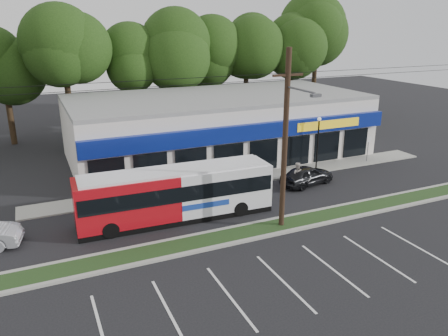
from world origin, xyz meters
name	(u,v)px	position (x,y,z in m)	size (l,w,h in m)	color
ground	(242,244)	(0.00, 0.00, 0.00)	(120.00, 120.00, 0.00)	black
grass_strip	(234,235)	(0.00, 1.00, 0.06)	(40.00, 1.60, 0.12)	#1B3315
curb_south	(241,242)	(0.00, 0.15, 0.07)	(40.00, 0.25, 0.14)	#9E9E93
curb_north	(228,229)	(0.00, 1.85, 0.07)	(40.00, 0.25, 0.14)	#9E9E93
sidewalk	(248,178)	(5.00, 9.00, 0.05)	(32.00, 2.20, 0.10)	#9E9E93
strip_mall	(218,125)	(5.50, 15.91, 2.65)	(25.00, 12.55, 5.30)	silver
utility_pole	(283,136)	(2.83, 0.93, 5.41)	(50.00, 2.77, 10.00)	black
lamp_post	(318,137)	(11.00, 8.80, 2.67)	(0.30, 0.30, 4.25)	black
sign_post	(368,144)	(16.00, 8.57, 1.56)	(0.45, 0.10, 2.23)	#59595E
tree_line	(165,52)	(4.00, 26.00, 8.42)	(46.76, 6.76, 11.83)	black
metrobus	(176,193)	(-2.14, 4.50, 1.65)	(11.66, 2.88, 3.11)	#B30D16
car_dark	(307,175)	(8.27, 6.17, 0.72)	(1.71, 4.24, 1.44)	black
pedestrian_a	(226,184)	(2.17, 6.85, 0.77)	(0.56, 0.37, 1.53)	beige
pedestrian_b	(296,175)	(7.27, 6.00, 0.93)	(0.90, 0.70, 1.86)	beige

